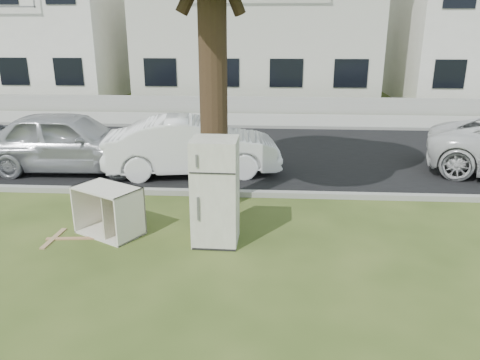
# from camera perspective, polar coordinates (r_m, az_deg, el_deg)

# --- Properties ---
(ground) EXTENTS (120.00, 120.00, 0.00)m
(ground) POSITION_cam_1_polar(r_m,az_deg,el_deg) (8.04, -1.62, -8.01)
(ground) COLOR #334518
(road) EXTENTS (120.00, 7.00, 0.01)m
(road) POSITION_cam_1_polar(r_m,az_deg,el_deg) (13.66, 0.64, 3.25)
(road) COLOR black
(road) RESTS_ON ground
(kerb_near) EXTENTS (120.00, 0.18, 0.12)m
(kerb_near) POSITION_cam_1_polar(r_m,az_deg,el_deg) (10.29, -0.40, -1.94)
(kerb_near) COLOR gray
(kerb_near) RESTS_ON ground
(kerb_far) EXTENTS (120.00, 0.18, 0.12)m
(kerb_far) POSITION_cam_1_polar(r_m,az_deg,el_deg) (17.11, 1.26, 6.33)
(kerb_far) COLOR gray
(kerb_far) RESTS_ON ground
(sidewalk) EXTENTS (120.00, 2.80, 0.01)m
(sidewalk) POSITION_cam_1_polar(r_m,az_deg,el_deg) (18.53, 1.45, 7.28)
(sidewalk) COLOR gray
(sidewalk) RESTS_ON ground
(low_wall) EXTENTS (120.00, 0.15, 0.70)m
(low_wall) POSITION_cam_1_polar(r_m,az_deg,el_deg) (20.04, 1.64, 9.13)
(low_wall) COLOR gray
(low_wall) RESTS_ON ground
(townhouse_left) EXTENTS (10.20, 8.16, 7.04)m
(townhouse_left) POSITION_cam_1_polar(r_m,az_deg,el_deg) (27.74, -24.70, 16.71)
(townhouse_left) COLOR white
(townhouse_left) RESTS_ON ground
(townhouse_center) EXTENTS (11.22, 8.16, 7.44)m
(townhouse_center) POSITION_cam_1_polar(r_m,az_deg,el_deg) (24.68, 2.14, 18.74)
(townhouse_center) COLOR beige
(townhouse_center) RESTS_ON ground
(fridge) EXTENTS (0.77, 0.72, 1.83)m
(fridge) POSITION_cam_1_polar(r_m,az_deg,el_deg) (7.85, -3.03, -1.46)
(fridge) COLOR #B6B1A4
(fridge) RESTS_ON ground
(cabinet) EXTENTS (1.32, 1.16, 0.88)m
(cabinet) POSITION_cam_1_polar(r_m,az_deg,el_deg) (8.65, -15.71, -3.61)
(cabinet) COLOR silver
(cabinet) RESTS_ON ground
(plank_a) EXTENTS (1.06, 0.20, 0.02)m
(plank_a) POSITION_cam_1_polar(r_m,az_deg,el_deg) (8.76, -19.26, -6.73)
(plank_a) COLOR #A57650
(plank_a) RESTS_ON ground
(plank_b) EXTENTS (0.77, 0.71, 0.02)m
(plank_b) POSITION_cam_1_polar(r_m,az_deg,el_deg) (9.56, -17.56, -4.39)
(plank_b) COLOR tan
(plank_b) RESTS_ON ground
(plank_c) EXTENTS (0.13, 0.83, 0.02)m
(plank_c) POSITION_cam_1_polar(r_m,az_deg,el_deg) (8.90, -21.77, -6.62)
(plank_c) COLOR #A18059
(plank_c) RESTS_ON ground
(car_center) EXTENTS (4.48, 2.15, 1.42)m
(car_center) POSITION_cam_1_polar(r_m,az_deg,el_deg) (11.73, -5.77, 4.15)
(car_center) COLOR white
(car_center) RESTS_ON ground
(car_left) EXTENTS (4.56, 1.94, 1.53)m
(car_left) POSITION_cam_1_polar(r_m,az_deg,el_deg) (12.69, -20.11, 4.48)
(car_left) COLOR #A4A5AB
(car_left) RESTS_ON ground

